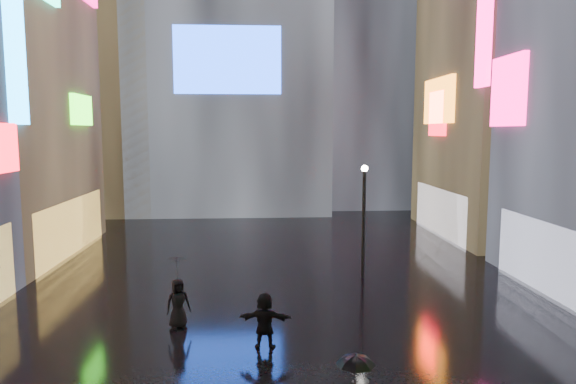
{
  "coord_description": "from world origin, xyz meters",
  "views": [
    {
      "loc": [
        -0.89,
        -2.45,
        6.73
      ],
      "look_at": [
        0.0,
        12.0,
        5.0
      ],
      "focal_mm": 32.0,
      "sensor_mm": 36.0,
      "label": 1
    }
  ],
  "objects": [
    {
      "name": "umbrella_1",
      "position": [
        0.98,
        6.82,
        2.17
      ],
      "size": [
        1.01,
        1.01,
        0.64
      ],
      "primitive_type": "imported",
      "rotation": [
        0.0,
        0.0,
        5.71
      ],
      "color": "black",
      "rests_on": "pedestrian_2"
    },
    {
      "name": "umbrella_2",
      "position": [
        -3.61,
        14.74,
        2.11
      ],
      "size": [
        1.24,
        1.24,
        0.8
      ],
      "primitive_type": "imported",
      "rotation": [
        0.0,
        0.0,
        2.39
      ],
      "color": "black",
      "rests_on": "pedestrian_4"
    },
    {
      "name": "pedestrian_4",
      "position": [
        -3.61,
        14.74,
        0.85
      ],
      "size": [
        0.99,
        0.85,
        1.71
      ],
      "primitive_type": "imported",
      "rotation": [
        0.0,
        0.0,
        0.44
      ],
      "color": "black",
      "rests_on": "ground"
    },
    {
      "name": "ground",
      "position": [
        0.0,
        20.0,
        0.0
      ],
      "size": [
        140.0,
        140.0,
        0.0
      ],
      "primitive_type": "plane",
      "color": "black",
      "rests_on": "ground"
    },
    {
      "name": "building_right_far",
      "position": [
        15.98,
        30.0,
        13.98
      ],
      "size": [
        10.28,
        12.0,
        28.0
      ],
      "color": "black",
      "rests_on": "ground"
    },
    {
      "name": "pedestrian_5",
      "position": [
        -0.67,
        12.84,
        0.89
      ],
      "size": [
        1.7,
        0.74,
        1.77
      ],
      "primitive_type": "imported",
      "rotation": [
        0.0,
        0.0,
        3.01
      ],
      "color": "black",
      "rests_on": "ground"
    },
    {
      "name": "tower_flank_left",
      "position": [
        -14.0,
        42.0,
        13.0
      ],
      "size": [
        10.0,
        10.0,
        26.0
      ],
      "primitive_type": "cube",
      "color": "black",
      "rests_on": "ground"
    },
    {
      "name": "lamp_far",
      "position": [
        3.97,
        20.3,
        2.94
      ],
      "size": [
        0.3,
        0.3,
        5.2
      ],
      "color": "black",
      "rests_on": "ground"
    },
    {
      "name": "tower_flank_right",
      "position": [
        9.0,
        46.0,
        17.0
      ],
      "size": [
        12.0,
        12.0,
        34.0
      ],
      "primitive_type": "cube",
      "color": "black",
      "rests_on": "ground"
    }
  ]
}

